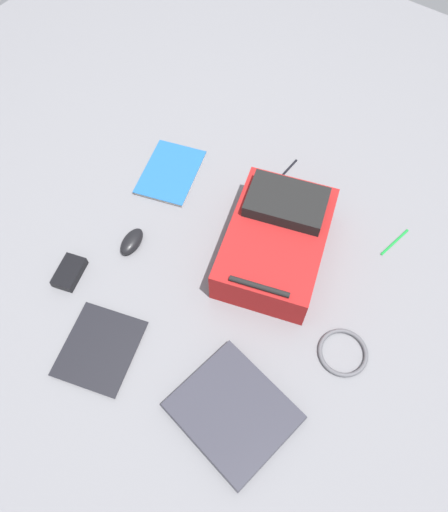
# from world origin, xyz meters

# --- Properties ---
(ground_plane) EXTENTS (3.37, 3.37, 0.00)m
(ground_plane) POSITION_xyz_m (0.00, 0.00, 0.00)
(ground_plane) COLOR slate
(backpack) EXTENTS (0.41, 0.51, 0.18)m
(backpack) POSITION_xyz_m (-0.07, -0.16, 0.08)
(backpack) COLOR maroon
(backpack) RESTS_ON ground_plane
(laptop) EXTENTS (0.35, 0.32, 0.03)m
(laptop) POSITION_xyz_m (-0.26, 0.34, 0.02)
(laptop) COLOR #24242C
(laptop) RESTS_ON ground_plane
(book_manual) EXTENTS (0.27, 0.29, 0.01)m
(book_manual) POSITION_xyz_m (0.17, 0.42, 0.01)
(book_manual) COLOR silver
(book_manual) RESTS_ON ground_plane
(book_blue) EXTENTS (0.26, 0.30, 0.02)m
(book_blue) POSITION_xyz_m (0.41, -0.22, 0.01)
(book_blue) COLOR silver
(book_blue) RESTS_ON ground_plane
(computer_mouse) EXTENTS (0.07, 0.12, 0.04)m
(computer_mouse) POSITION_xyz_m (0.33, 0.09, 0.02)
(computer_mouse) COLOR black
(computer_mouse) RESTS_ON ground_plane
(cable_coil) EXTENTS (0.15, 0.15, 0.01)m
(cable_coil) POSITION_xyz_m (-0.43, 0.02, 0.01)
(cable_coil) COLOR #4C4C51
(cable_coil) RESTS_ON ground_plane
(power_brick) EXTENTS (0.10, 0.13, 0.03)m
(power_brick) POSITION_xyz_m (0.42, 0.29, 0.02)
(power_brick) COLOR black
(power_brick) RESTS_ON ground_plane
(pen_black) EXTENTS (0.02, 0.14, 0.01)m
(pen_black) POSITION_xyz_m (0.07, -0.47, 0.00)
(pen_black) COLOR black
(pen_black) RESTS_ON ground_plane
(pen_blue) EXTENTS (0.04, 0.14, 0.01)m
(pen_blue) POSITION_xyz_m (-0.38, -0.43, 0.00)
(pen_blue) COLOR #198C33
(pen_blue) RESTS_ON ground_plane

